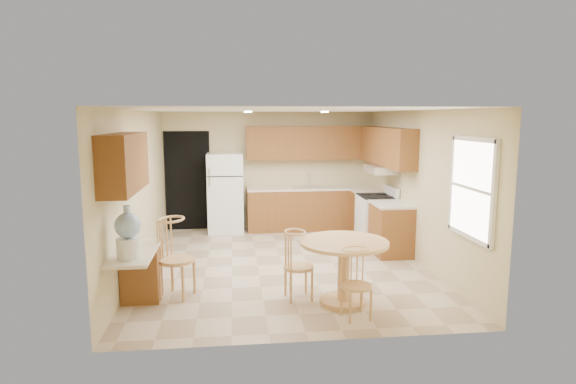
{
  "coord_description": "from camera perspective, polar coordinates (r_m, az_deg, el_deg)",
  "views": [
    {
      "loc": [
        -0.77,
        -7.57,
        2.4
      ],
      "look_at": [
        0.12,
        0.3,
        1.16
      ],
      "focal_mm": 30.0,
      "sensor_mm": 36.0,
      "label": 1
    }
  ],
  "objects": [
    {
      "name": "wall_back",
      "position": [
        10.41,
        -2.19,
        2.58
      ],
      "size": [
        4.5,
        0.02,
        2.5
      ],
      "primitive_type": "cube",
      "color": "#CCB889",
      "rests_on": "floor"
    },
    {
      "name": "base_cab_right_b",
      "position": [
        8.64,
        12.09,
        -4.41
      ],
      "size": [
        0.6,
        0.8,
        0.87
      ],
      "primitive_type": "cube",
      "color": "brown",
      "rests_on": "floor"
    },
    {
      "name": "range_hood",
      "position": [
        9.23,
        11.05,
        2.67
      ],
      "size": [
        0.5,
        0.76,
        0.14
      ],
      "primitive_type": "cube",
      "color": "silver",
      "rests_on": "upper_cab_right"
    },
    {
      "name": "stove",
      "position": [
        9.35,
        10.44,
        -3.13
      ],
      "size": [
        0.65,
        0.76,
        1.09
      ],
      "color": "white",
      "rests_on": "floor"
    },
    {
      "name": "refrigerator",
      "position": [
        10.09,
        -7.42,
        -0.12
      ],
      "size": [
        0.73,
        0.71,
        1.65
      ],
      "color": "white",
      "rests_on": "floor"
    },
    {
      "name": "desk_pedestal",
      "position": [
        6.68,
        -16.97,
        -9.23
      ],
      "size": [
        0.48,
        0.42,
        0.72
      ],
      "primitive_type": "cube",
      "color": "brown",
      "rests_on": "floor"
    },
    {
      "name": "upper_cab_right",
      "position": [
        9.24,
        11.58,
        5.34
      ],
      "size": [
        0.33,
        2.42,
        0.7
      ],
      "primitive_type": "cube",
      "color": "brown",
      "rests_on": "wall_right"
    },
    {
      "name": "can_light_a",
      "position": [
        8.77,
        -4.77,
        9.46
      ],
      "size": [
        0.14,
        0.14,
        0.02
      ],
      "primitive_type": "cylinder",
      "color": "white",
      "rests_on": "ceiling"
    },
    {
      "name": "window",
      "position": [
        6.52,
        21.0,
        0.41
      ],
      "size": [
        0.06,
        1.12,
        1.3
      ],
      "color": "white",
      "rests_on": "wall_right"
    },
    {
      "name": "counter_right_a",
      "position": [
        9.92,
        9.52,
        0.05
      ],
      "size": [
        0.63,
        0.59,
        0.04
      ],
      "primitive_type": "cube",
      "color": "beige",
      "rests_on": "base_cab_right_a"
    },
    {
      "name": "chair_desk",
      "position": [
        6.51,
        -13.2,
        -6.93
      ],
      "size": [
        0.47,
        0.6,
        1.06
      ],
      "rotation": [
        0.0,
        0.0,
        -1.94
      ],
      "color": "tan",
      "rests_on": "floor"
    },
    {
      "name": "chair_table_b",
      "position": [
        5.79,
        8.32,
        -10.19
      ],
      "size": [
        0.37,
        0.38,
        0.84
      ],
      "rotation": [
        0.0,
        0.0,
        3.31
      ],
      "color": "tan",
      "rests_on": "floor"
    },
    {
      "name": "chair_table_a",
      "position": [
        6.31,
        1.37,
        -8.06
      ],
      "size": [
        0.4,
        0.52,
        0.91
      ],
      "rotation": [
        0.0,
        0.0,
        -1.44
      ],
      "color": "tan",
      "rests_on": "floor"
    },
    {
      "name": "upper_cab_left",
      "position": [
        6.13,
        -18.85,
        3.32
      ],
      "size": [
        0.33,
        1.4,
        0.7
      ],
      "primitive_type": "cube",
      "color": "brown",
      "rests_on": "wall_left"
    },
    {
      "name": "counter_back",
      "position": [
        10.26,
        2.82,
        0.45
      ],
      "size": [
        2.75,
        0.63,
        0.04
      ],
      "primitive_type": "cube",
      "color": "beige",
      "rests_on": "base_cab_back"
    },
    {
      "name": "upper_cab_back",
      "position": [
        10.3,
        2.74,
        5.86
      ],
      "size": [
        2.75,
        0.33,
        0.7
      ],
      "primitive_type": "cube",
      "color": "brown",
      "rests_on": "wall_back"
    },
    {
      "name": "doorway",
      "position": [
        10.43,
        -11.81,
        1.3
      ],
      "size": [
        0.9,
        0.02,
        2.1
      ],
      "primitive_type": "cube",
      "color": "black",
      "rests_on": "floor"
    },
    {
      "name": "wall_left",
      "position": [
        7.79,
        -17.34,
        0.04
      ],
      "size": [
        0.02,
        5.5,
        2.5
      ],
      "primitive_type": "cube",
      "color": "#CCB889",
      "rests_on": "floor"
    },
    {
      "name": "base_cab_back",
      "position": [
        10.34,
        2.81,
        -2.04
      ],
      "size": [
        2.75,
        0.6,
        0.87
      ],
      "primitive_type": "cube",
      "color": "brown",
      "rests_on": "floor"
    },
    {
      "name": "wall_right",
      "position": [
        8.23,
        15.14,
        0.59
      ],
      "size": [
        0.02,
        5.5,
        2.5
      ],
      "primitive_type": "cube",
      "color": "#CCB889",
      "rests_on": "floor"
    },
    {
      "name": "can_light_b",
      "position": [
        8.92,
        4.38,
        9.45
      ],
      "size": [
        0.14,
        0.14,
        0.02
      ],
      "primitive_type": "cylinder",
      "color": "white",
      "rests_on": "ceiling"
    },
    {
      "name": "base_cab_right_a",
      "position": [
        10.0,
        9.45,
        -2.53
      ],
      "size": [
        0.6,
        0.59,
        0.87
      ],
      "primitive_type": "cube",
      "color": "brown",
      "rests_on": "floor"
    },
    {
      "name": "sink",
      "position": [
        10.25,
        2.69,
        0.57
      ],
      "size": [
        0.78,
        0.44,
        0.01
      ],
      "primitive_type": "cube",
      "color": "silver",
      "rests_on": "counter_back"
    },
    {
      "name": "counter_right_b",
      "position": [
        8.55,
        12.19,
        -1.44
      ],
      "size": [
        0.63,
        0.8,
        0.04
      ],
      "primitive_type": "cube",
      "color": "beige",
      "rests_on": "base_cab_right_b"
    },
    {
      "name": "wall_front",
      "position": [
        5.01,
        2.56,
        -4.33
      ],
      "size": [
        4.5,
        0.02,
        2.5
      ],
      "primitive_type": "cube",
      "color": "#CCB889",
      "rests_on": "floor"
    },
    {
      "name": "desk_top",
      "position": [
        6.21,
        -17.77,
        -6.89
      ],
      "size": [
        0.5,
        1.2,
        0.04
      ],
      "primitive_type": "cube",
      "color": "beige",
      "rests_on": "desk_pedestal"
    },
    {
      "name": "water_crock",
      "position": [
        5.88,
        -18.42,
        -4.78
      ],
      "size": [
        0.3,
        0.3,
        0.62
      ],
      "color": "white",
      "rests_on": "desk_top"
    },
    {
      "name": "dining_table",
      "position": [
        6.26,
        6.63,
        -8.33
      ],
      "size": [
        1.13,
        1.13,
        0.84
      ],
      "rotation": [
        0.0,
        0.0,
        -0.42
      ],
      "color": "tan",
      "rests_on": "floor"
    },
    {
      "name": "ceiling",
      "position": [
        7.61,
        -0.67,
        9.69
      ],
      "size": [
        4.5,
        5.5,
        0.02
      ],
      "primitive_type": "cube",
      "color": "white",
      "rests_on": "wall_back"
    },
    {
      "name": "floor",
      "position": [
        7.97,
        -0.63,
        -8.58
      ],
      "size": [
        5.5,
        5.5,
        0.0
      ],
      "primitive_type": "plane",
      "color": "tan",
      "rests_on": "ground"
    }
  ]
}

